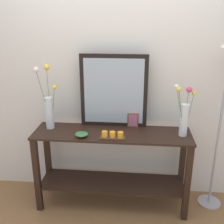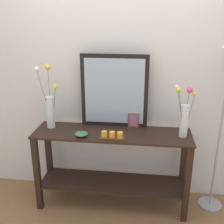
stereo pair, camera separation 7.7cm
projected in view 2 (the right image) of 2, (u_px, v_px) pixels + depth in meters
The scene contains 9 objects.
ground_plane at pixel (112, 203), 2.99m from camera, with size 7.00×6.00×0.02m, color brown.
wall_back at pixel (116, 73), 2.84m from camera, with size 6.40×0.08×2.70m, color silver.
console_table at pixel (112, 160), 2.81m from camera, with size 1.55×0.43×0.83m.
mirror_leaning at pixel (114, 91), 2.75m from camera, with size 0.67×0.03×0.74m.
tall_vase_left at pixel (49, 106), 2.76m from camera, with size 0.16×0.24×0.64m.
vase_right at pixel (184, 116), 2.56m from camera, with size 0.21×0.17×0.49m.
candle_tray at pixel (112, 136), 2.57m from camera, with size 0.24×0.09×0.07m.
picture_frame_small at pixel (133, 120), 2.81m from camera, with size 0.11×0.01×0.15m.
decorative_bowl at pixel (81, 134), 2.62m from camera, with size 0.12×0.12×0.05m.
Camera 2 is at (0.31, -2.46, 1.94)m, focal length 44.19 mm.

